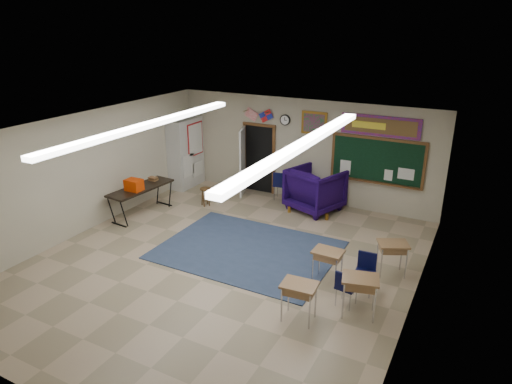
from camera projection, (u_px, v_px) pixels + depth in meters
The scene contains 25 objects.
floor at pixel (223, 263), 10.14m from camera, with size 9.00×9.00×0.00m, color tan.
back_wall at pixel (302, 150), 13.34m from camera, with size 8.00×0.04×3.00m, color #ADA78C.
front_wall at pixel (36, 315), 5.88m from camera, with size 8.00×0.04×3.00m, color #ADA78C.
left_wall at pixel (84, 173), 11.35m from camera, with size 0.04×9.00×3.00m, color #ADA78C.
right_wall at pixel (418, 241), 7.87m from camera, with size 0.04×9.00×3.00m, color #ADA78C.
ceiling at pixel (219, 131), 9.08m from camera, with size 8.00×9.00×0.04m, color silver.
area_rug at pixel (248, 250), 10.71m from camera, with size 4.00×3.00×0.02m, color navy.
fluorescent_strips at pixel (219, 134), 9.10m from camera, with size 3.86×6.00×0.10m, color white, non-canonical shape.
doorway at pixel (254, 159), 14.02m from camera, with size 1.10×0.89×2.16m.
chalkboard at pixel (377, 162), 12.36m from camera, with size 2.55×0.14×1.30m.
bulletin_board at pixel (380, 126), 12.01m from camera, with size 2.10×0.05×0.55m.
framed_art_print at pixel (314, 123), 12.85m from camera, with size 0.75×0.05×0.65m.
wall_clock at pixel (285, 120), 13.25m from camera, with size 0.32×0.05×0.32m.
wall_flags at pixel (259, 113), 13.55m from camera, with size 1.16×0.06×0.70m, color red, non-canonical shape.
storage_cabinet at pixel (186, 153), 14.56m from camera, with size 0.59×1.25×2.20m.
wingback_armchair at pixel (315, 189), 12.82m from camera, with size 1.31×1.34×1.22m, color #130533.
student_chair_reading at pixel (281, 185), 13.63m from camera, with size 0.44×0.44×0.89m, color black, non-canonical shape.
student_chair_desk_a at pixel (347, 287), 8.53m from camera, with size 0.38×0.38×0.76m, color black, non-canonical shape.
student_chair_desk_b at pixel (364, 274), 8.91m from camera, with size 0.41×0.41×0.81m, color black, non-canonical shape.
student_desk_front_left at pixel (327, 265), 9.29m from camera, with size 0.61×0.46×0.72m.
student_desk_front_right at pixel (392, 257), 9.57m from camera, with size 0.75×0.68×0.73m.
student_desk_back_left at pixel (299, 300), 8.09m from camera, with size 0.65×0.51×0.74m.
student_desk_back_right at pixel (359, 294), 8.22m from camera, with size 0.75×0.64×0.78m.
folding_table at pixel (142, 200), 12.53m from camera, with size 0.81×2.00×1.11m.
wooden_stool at pixel (206, 197), 13.22m from camera, with size 0.30×0.30×0.53m.
Camera 1 is at (4.81, -7.55, 5.06)m, focal length 32.00 mm.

